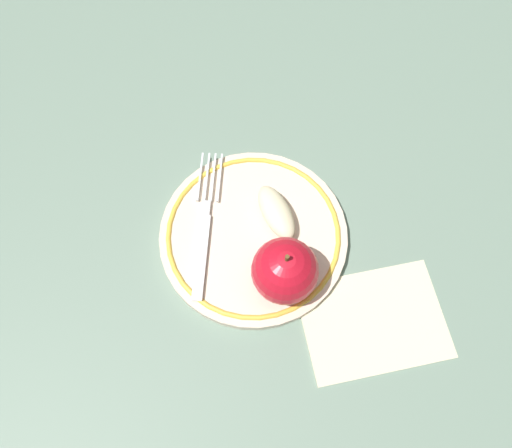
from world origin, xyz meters
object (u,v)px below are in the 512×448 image
plate (256,233)px  apple_slice_front (276,212)px  apple_red_whole (285,271)px  fork (205,227)px  napkin_folded (374,320)px

plate → apple_slice_front: (-0.00, 0.03, 0.02)m
plate → apple_red_whole: size_ratio=2.73×
apple_slice_front → fork: bearing=-104.6°
fork → napkin_folded: bearing=-115.9°
fork → apple_slice_front: bearing=-77.1°
apple_red_whole → apple_slice_front: (-0.07, 0.04, -0.02)m
plate → fork: bearing=-131.9°
plate → napkin_folded: bearing=14.2°
fork → apple_red_whole: bearing=-122.2°
apple_red_whole → fork: size_ratio=0.53×
apple_slice_front → fork: size_ratio=0.48×
plate → napkin_folded: plate is taller
apple_red_whole → napkin_folded: bearing=29.5°
apple_red_whole → apple_slice_front: bearing=147.2°
apple_slice_front → fork: 0.09m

